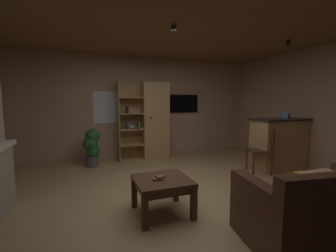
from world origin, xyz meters
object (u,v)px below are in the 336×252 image
Objects in this scene: table_book_0 at (158,179)px; wall_mounted_tv at (183,104)px; kitchen_bar_counter at (284,143)px; table_book_1 at (161,177)px; dining_chair at (263,147)px; potted_floor_plant at (92,146)px; coffee_table at (162,185)px; tissue_box at (286,116)px; leather_couch at (321,213)px; bookshelf_cabinet at (152,121)px.

wall_mounted_tv reaches higher than table_book_0.
wall_mounted_tv is (-1.50, 2.06, 0.85)m from kitchen_bar_counter.
dining_chair is at bearing 19.69° from table_book_1.
potted_floor_plant is (-0.72, 2.59, -0.01)m from table_book_0.
table_book_1 reaches higher than table_book_0.
coffee_table is at bearing -118.48° from wall_mounted_tv.
leather_couch is (-1.82, -2.11, -0.84)m from tissue_box.
potted_floor_plant is 2.66m from wall_mounted_tv.
tissue_box reaches higher than table_book_1.
leather_couch is (-1.83, -2.12, -0.24)m from kitchen_bar_counter.
potted_floor_plant is at bearing 106.41° from table_book_1.
bookshelf_cabinet is 3.11m from kitchen_bar_counter.
tissue_box is 4.30m from potted_floor_plant.
bookshelf_cabinet is 16.09× the size of tissue_box.
kitchen_bar_counter is at bearing -53.93° from wall_mounted_tv.
dining_chair reaches higher than coffee_table.
bookshelf_cabinet is at bearing -167.76° from wall_mounted_tv.
table_book_1 is at bearing 8.75° from table_book_0.
dining_chair reaches higher than table_book_1.
dining_chair is at bearing -48.13° from bookshelf_cabinet.
table_book_0 is at bearing -104.69° from bookshelf_cabinet.
leather_couch is 1.90× the size of potted_floor_plant.
wall_mounted_tv is at bearing 60.80° from table_book_0.
dining_chair is at bearing 19.42° from coffee_table.
coffee_table is 0.80× the size of wall_mounted_tv.
coffee_table is at bearing -72.88° from potted_floor_plant.
wall_mounted_tv is at bearing 61.52° from coffee_table.
kitchen_bar_counter is at bearing 17.67° from table_book_1.
kitchen_bar_counter is 12.66× the size of tissue_box.
wall_mounted_tv reaches higher than kitchen_bar_counter.
table_book_1 is (-0.03, -0.02, 0.12)m from coffee_table.
bookshelf_cabinet is at bearing 75.99° from table_book_1.
table_book_0 is 2.69m from potted_floor_plant.
coffee_table is (-1.33, 1.13, 0.07)m from leather_couch.
dining_chair is 1.07× the size of potted_floor_plant.
bookshelf_cabinet is at bearing 99.22° from leather_couch.
kitchen_bar_counter reaches higher than leather_couch.
potted_floor_plant reaches higher than coffee_table.
bookshelf_cabinet is at bearing 10.77° from potted_floor_plant.
leather_couch is 4.26m from potted_floor_plant.
leather_couch is at bearing -38.13° from table_book_0.
bookshelf_cabinet is 2.98m from coffee_table.
wall_mounted_tv is (1.68, 3.07, 0.90)m from table_book_1.
tissue_box is at bearing 17.30° from coffee_table.
kitchen_bar_counter is 0.71m from dining_chair.
potted_floor_plant is 0.99× the size of wall_mounted_tv.
coffee_table is 3.62m from wall_mounted_tv.
kitchen_bar_counter is at bearing 17.44° from coffee_table.
leather_couch is at bearing -94.45° from wall_mounted_tv.
table_book_0 is at bearing -160.46° from dining_chair.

